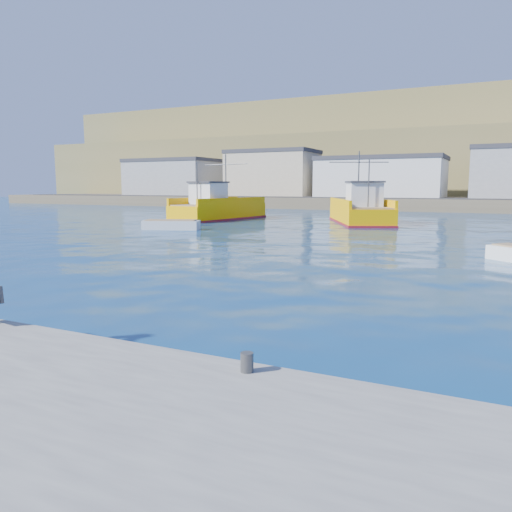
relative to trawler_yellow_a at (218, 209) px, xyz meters
The scene contains 6 objects.
ground 38.40m from the trawler_yellow_a, 60.33° to the right, with size 260.00×260.00×0.00m, color navy.
dock_bollards 41.66m from the trawler_yellow_a, 61.93° to the right, with size 36.20×0.20×0.30m.
far_shore 78.60m from the trawler_yellow_a, 75.93° to the left, with size 200.00×81.00×24.00m.
trawler_yellow_a is the anchor object (origin of this frame).
trawler_yellow_b 14.21m from the trawler_yellow_a, ahead, with size 8.43×12.01×6.53m.
skiff_left 12.22m from the trawler_yellow_a, 76.53° to the right, with size 4.49×2.86×0.92m.
Camera 1 is at (6.30, -9.87, 3.30)m, focal length 35.00 mm.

